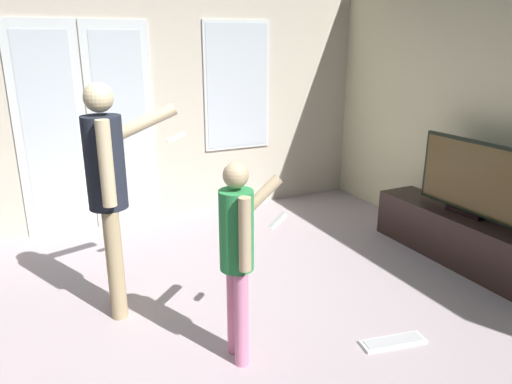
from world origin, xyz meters
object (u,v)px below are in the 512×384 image
tv_stand (461,238)px  person_child (238,246)px  flat_screen_tv (469,178)px  person_adult (109,181)px  loose_keyboard (393,342)px

tv_stand → person_child: person_child is taller
tv_stand → flat_screen_tv: size_ratio=1.73×
person_adult → loose_keyboard: 2.19m
flat_screen_tv → person_adult: bearing=171.0°
person_adult → person_child: 1.08m
tv_stand → loose_keyboard: tv_stand is taller
tv_stand → flat_screen_tv: flat_screen_tv is taller
flat_screen_tv → tv_stand: bearing=-65.4°
person_child → loose_keyboard: (0.97, -0.31, -0.75)m
person_adult → person_child: person_adult is taller
loose_keyboard → flat_screen_tv: bearing=27.7°
flat_screen_tv → person_adult: 2.97m
flat_screen_tv → loose_keyboard: 1.74m
person_child → tv_stand: bearing=9.9°
person_adult → flat_screen_tv: bearing=-9.0°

